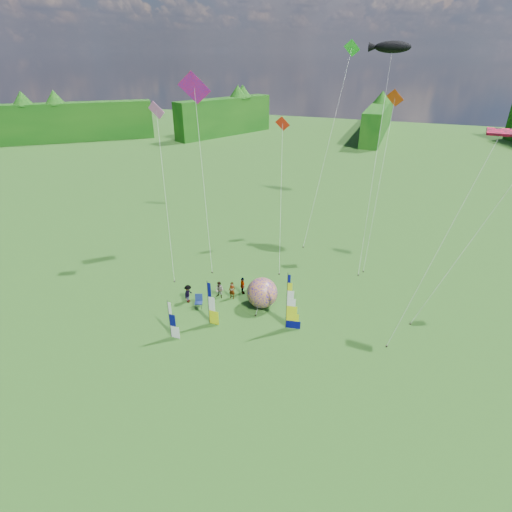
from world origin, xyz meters
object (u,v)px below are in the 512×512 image
(bol_inflatable, at_px, (262,293))
(spectator_d, at_px, (243,286))
(camp_chair, at_px, (199,302))
(spectator_a, at_px, (232,290))
(feather_banner_main, at_px, (287,302))
(kite_whale, at_px, (377,148))
(spectator_b, at_px, (219,290))
(side_banner_far, at_px, (169,320))
(spectator_c, at_px, (188,294))
(side_banner_left, at_px, (208,303))

(bol_inflatable, relative_size, spectator_d, 1.62)
(camp_chair, bearing_deg, spectator_d, 30.79)
(spectator_a, bearing_deg, bol_inflatable, -1.80)
(feather_banner_main, relative_size, kite_whale, 0.22)
(spectator_b, height_order, camp_chair, spectator_b)
(spectator_d, relative_size, camp_chair, 1.36)
(side_banner_far, relative_size, spectator_c, 1.92)
(feather_banner_main, bearing_deg, spectator_a, 147.94)
(side_banner_far, bearing_deg, spectator_a, 71.48)
(side_banner_far, xyz_separation_m, spectator_b, (1.08, 5.97, -0.77))
(bol_inflatable, height_order, camp_chair, bol_inflatable)
(side_banner_left, xyz_separation_m, side_banner_far, (-1.87, -2.47, -0.29))
(spectator_b, bearing_deg, kite_whale, 62.64)
(side_banner_far, relative_size, kite_whale, 0.15)
(spectator_a, height_order, camp_chair, spectator_a)
(feather_banner_main, xyz_separation_m, spectator_d, (-4.84, 3.24, -1.52))
(side_banner_left, height_order, spectator_b, side_banner_left)
(feather_banner_main, xyz_separation_m, spectator_b, (-6.41, 1.97, -1.54))
(side_banner_far, relative_size, spectator_a, 2.01)
(camp_chair, height_order, kite_whale, kite_whale)
(bol_inflatable, bearing_deg, side_banner_far, -128.52)
(spectator_c, xyz_separation_m, spectator_d, (3.70, 2.77, -0.02))
(side_banner_left, bearing_deg, spectator_a, 87.55)
(feather_banner_main, xyz_separation_m, side_banner_far, (-7.49, -4.00, -0.77))
(side_banner_far, distance_m, kite_whale, 24.94)
(spectator_c, xyz_separation_m, camp_chair, (1.18, -0.46, -0.22))
(spectator_a, distance_m, kite_whale, 19.40)
(spectator_b, relative_size, spectator_d, 0.98)
(bol_inflatable, distance_m, camp_chair, 5.18)
(spectator_b, xyz_separation_m, kite_whale, (10.15, 14.47, 9.60))
(side_banner_far, distance_m, spectator_b, 6.11)
(spectator_c, bearing_deg, kite_whale, -39.80)
(side_banner_left, height_order, kite_whale, kite_whale)
(spectator_c, bearing_deg, side_banner_far, -169.04)
(spectator_b, bearing_deg, spectator_a, 23.80)
(side_banner_left, relative_size, kite_whale, 0.17)
(bol_inflatable, distance_m, spectator_a, 2.78)
(feather_banner_main, distance_m, side_banner_far, 8.53)
(side_banner_left, bearing_deg, feather_banner_main, 16.33)
(camp_chair, distance_m, kite_whale, 22.10)
(side_banner_far, height_order, kite_whale, kite_whale)
(side_banner_left, bearing_deg, bol_inflatable, 51.62)
(feather_banner_main, xyz_separation_m, camp_chair, (-7.36, 0.02, -1.72))
(spectator_d, relative_size, kite_whale, 0.07)
(camp_chair, bearing_deg, feather_banner_main, -21.36)
(feather_banner_main, height_order, side_banner_far, feather_banner_main)
(feather_banner_main, bearing_deg, kite_whale, 67.91)
(bol_inflatable, xyz_separation_m, spectator_c, (-5.88, -1.59, -0.46))
(side_banner_far, xyz_separation_m, spectator_a, (2.10, 6.26, -0.76))
(spectator_b, bearing_deg, bol_inflatable, 9.29)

